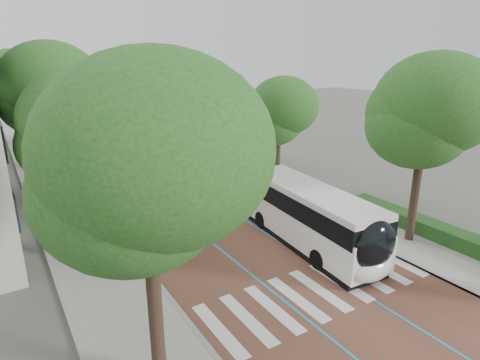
# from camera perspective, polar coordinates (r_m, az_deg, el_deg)

# --- Properties ---
(ground) EXTENTS (160.00, 160.00, 0.00)m
(ground) POSITION_cam_1_polar(r_m,az_deg,el_deg) (17.73, 12.99, -16.71)
(ground) COLOR #51544C
(ground) RESTS_ON ground
(road) EXTENTS (11.00, 140.00, 0.02)m
(road) POSITION_cam_1_polar(r_m,az_deg,el_deg) (52.12, -19.62, 5.68)
(road) COLOR brown
(road) RESTS_ON ground
(sidewalk_left) EXTENTS (4.00, 140.00, 0.12)m
(sidewalk_left) POSITION_cam_1_polar(r_m,az_deg,el_deg) (51.09, -27.83, 4.49)
(sidewalk_left) COLOR gray
(sidewalk_left) RESTS_ON ground
(sidewalk_right) EXTENTS (4.00, 140.00, 0.12)m
(sidewalk_right) POSITION_cam_1_polar(r_m,az_deg,el_deg) (54.17, -11.87, 6.80)
(sidewalk_right) COLOR gray
(sidewalk_right) RESTS_ON ground
(kerb_left) EXTENTS (0.20, 140.00, 0.14)m
(kerb_left) POSITION_cam_1_polar(r_m,az_deg,el_deg) (51.25, -25.73, 4.82)
(kerb_left) COLOR gray
(kerb_left) RESTS_ON ground
(kerb_right) EXTENTS (0.20, 140.00, 0.14)m
(kerb_right) POSITION_cam_1_polar(r_m,az_deg,el_deg) (53.55, -13.78, 6.55)
(kerb_right) COLOR gray
(kerb_right) RESTS_ON ground
(zebra_crossing) EXTENTS (10.55, 3.60, 0.01)m
(zebra_crossing) POSITION_cam_1_polar(r_m,az_deg,el_deg) (18.42, 11.20, -15.06)
(zebra_crossing) COLOR silver
(zebra_crossing) RESTS_ON ground
(lane_line_left) EXTENTS (0.12, 126.00, 0.01)m
(lane_line_left) POSITION_cam_1_polar(r_m,az_deg,el_deg) (51.81, -21.35, 5.45)
(lane_line_left) COLOR #2588BA
(lane_line_left) RESTS_ON road
(lane_line_right) EXTENTS (0.12, 126.00, 0.01)m
(lane_line_right) POSITION_cam_1_polar(r_m,az_deg,el_deg) (52.47, -17.93, 5.94)
(lane_line_right) COLOR #2588BA
(lane_line_right) RESTS_ON road
(hedge) EXTENTS (1.20, 14.00, 0.80)m
(hedge) POSITION_cam_1_polar(r_m,az_deg,el_deg) (24.16, 28.77, -7.47)
(hedge) COLOR #174219
(hedge) RESTS_ON sidewalk_right
(streetlight_far) EXTENTS (1.82, 0.20, 8.00)m
(streetlight_far) POSITION_cam_1_polar(r_m,az_deg,el_deg) (36.80, -3.56, 9.69)
(streetlight_far) COLOR #2F2F31
(streetlight_far) RESTS_ON sidewalk_right
(lamp_post_left) EXTENTS (0.14, 0.14, 8.00)m
(lamp_post_left) POSITION_cam_1_polar(r_m,az_deg,el_deg) (19.50, -16.69, -0.30)
(lamp_post_left) COLOR #2F2F31
(lamp_post_left) RESTS_ON sidewalk_left
(trees_left) EXTENTS (6.30, 61.02, 10.08)m
(trees_left) POSITION_cam_1_polar(r_m,az_deg,el_deg) (33.45, -26.78, 10.60)
(trees_left) COLOR black
(trees_left) RESTS_ON ground
(trees_right) EXTENTS (6.01, 47.74, 9.43)m
(trees_right) POSITION_cam_1_polar(r_m,az_deg,el_deg) (35.51, -0.50, 11.66)
(trees_right) COLOR black
(trees_right) RESTS_ON ground
(lead_bus) EXTENTS (4.00, 18.54, 3.20)m
(lead_bus) POSITION_cam_1_polar(r_m,az_deg,el_deg) (24.48, 4.51, -2.12)
(lead_bus) COLOR black
(lead_bus) RESTS_ON ground
(bus_queued_0) EXTENTS (3.16, 12.51, 3.20)m
(bus_queued_0) POSITION_cam_1_polar(r_m,az_deg,el_deg) (37.59, -10.32, 4.65)
(bus_queued_0) COLOR white
(bus_queued_0) RESTS_ON ground
(bus_queued_1) EXTENTS (3.23, 12.52, 3.20)m
(bus_queued_1) POSITION_cam_1_polar(r_m,az_deg,el_deg) (49.55, -15.88, 7.36)
(bus_queued_1) COLOR white
(bus_queued_1) RESTS_ON ground
(bus_queued_2) EXTENTS (3.26, 12.53, 3.20)m
(bus_queued_2) POSITION_cam_1_polar(r_m,az_deg,el_deg) (63.47, -19.97, 9.10)
(bus_queued_2) COLOR white
(bus_queued_2) RESTS_ON ground
(bus_queued_3) EXTENTS (3.05, 12.49, 3.20)m
(bus_queued_3) POSITION_cam_1_polar(r_m,az_deg,el_deg) (76.04, -22.04, 10.12)
(bus_queued_3) COLOR white
(bus_queued_3) RESTS_ON ground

